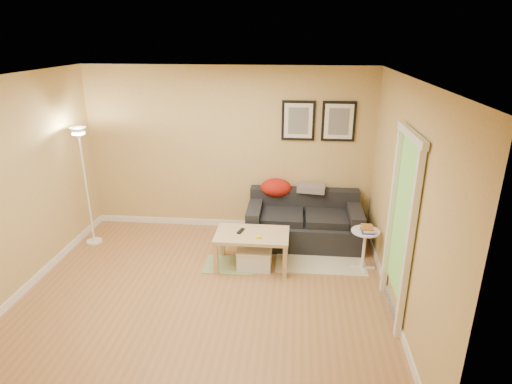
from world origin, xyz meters
TOP-DOWN VIEW (x-y plane):
  - floor at (0.00, 0.00)m, footprint 4.50×4.50m
  - ceiling at (0.00, 0.00)m, footprint 4.50×4.50m
  - wall_back at (0.00, 2.00)m, footprint 4.50×0.00m
  - wall_front at (0.00, -2.00)m, footprint 4.50×0.00m
  - wall_left at (-2.25, 0.00)m, footprint 0.00×4.00m
  - wall_right at (2.25, 0.00)m, footprint 0.00×4.00m
  - baseboard_back at (0.00, 1.99)m, footprint 4.50×0.02m
  - baseboard_left at (-2.24, 0.00)m, footprint 0.02×4.00m
  - baseboard_right at (2.24, 0.00)m, footprint 0.02×4.00m
  - sofa at (1.22, 1.53)m, footprint 1.70×0.90m
  - red_throw at (0.77, 1.83)m, footprint 0.48×0.36m
  - plaid_throw at (1.32, 1.82)m, footprint 0.45×0.32m
  - framed_print_left at (1.08, 1.98)m, footprint 0.50×0.04m
  - framed_print_right at (1.68, 1.98)m, footprint 0.50×0.04m
  - area_rug at (1.46, 1.00)m, footprint 1.25×0.85m
  - green_runner at (0.20, 0.71)m, footprint 0.70×0.50m
  - coffee_table at (0.51, 0.73)m, footprint 1.12×0.84m
  - remote_control at (0.35, 0.77)m, footprint 0.10×0.17m
  - tape_roll at (0.61, 0.60)m, footprint 0.07×0.07m
  - storage_bin at (0.55, 0.68)m, footprint 0.47×0.35m
  - side_table at (2.02, 0.80)m, footprint 0.38×0.38m
  - book_stack at (2.04, 0.78)m, footprint 0.23×0.26m
  - floor_lamp at (-2.00, 1.20)m, footprint 0.23×0.23m
  - doorway at (2.20, -0.15)m, footprint 0.12×1.01m

SIDE VIEW (x-z plane):
  - floor at x=0.00m, z-range 0.00..0.00m
  - area_rug at x=1.46m, z-range 0.00..0.01m
  - green_runner at x=0.20m, z-range 0.00..0.01m
  - baseboard_back at x=0.00m, z-range 0.00..0.10m
  - baseboard_left at x=-2.24m, z-range 0.00..0.10m
  - baseboard_right at x=2.24m, z-range 0.00..0.10m
  - storage_bin at x=0.55m, z-range 0.00..0.29m
  - coffee_table at x=0.51m, z-range 0.00..0.50m
  - side_table at x=2.02m, z-range 0.00..0.57m
  - sofa at x=1.22m, z-range 0.00..0.75m
  - remote_control at x=0.35m, z-range 0.50..0.52m
  - tape_roll at x=0.61m, z-range 0.50..0.53m
  - book_stack at x=2.04m, z-range 0.57..0.64m
  - red_throw at x=0.77m, z-range 0.63..0.91m
  - plaid_throw at x=1.32m, z-range 0.73..0.83m
  - floor_lamp at x=-2.00m, z-range -0.05..1.75m
  - doorway at x=2.20m, z-range -0.04..2.09m
  - wall_back at x=0.00m, z-range -0.95..3.55m
  - wall_front at x=0.00m, z-range -0.95..3.55m
  - wall_left at x=-2.25m, z-range -0.70..3.30m
  - wall_right at x=2.25m, z-range -0.70..3.30m
  - framed_print_left at x=1.08m, z-range 1.50..2.10m
  - framed_print_right at x=1.68m, z-range 1.50..2.10m
  - ceiling at x=0.00m, z-range 2.60..2.60m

